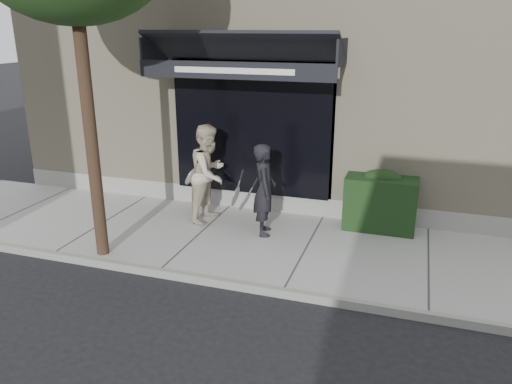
% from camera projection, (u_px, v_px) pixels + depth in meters
% --- Properties ---
extents(ground, '(80.00, 80.00, 0.00)m').
position_uv_depth(ground, '(307.00, 253.00, 8.64)').
color(ground, black).
rests_on(ground, ground).
extents(sidewalk, '(20.00, 3.00, 0.12)m').
position_uv_depth(sidewalk, '(307.00, 250.00, 8.62)').
color(sidewalk, '#9F9F9A').
rests_on(sidewalk, ground).
extents(curb, '(20.00, 0.10, 0.14)m').
position_uv_depth(curb, '(283.00, 293.00, 7.22)').
color(curb, gray).
rests_on(curb, ground).
extents(building_facade, '(14.30, 8.04, 5.64)m').
position_uv_depth(building_facade, '(354.00, 69.00, 12.25)').
color(building_facade, '#C5B796').
rests_on(building_facade, ground).
extents(hedge, '(1.30, 0.70, 1.14)m').
position_uv_depth(hedge, '(380.00, 201.00, 9.24)').
color(hedge, black).
rests_on(hedge, sidewalk).
extents(pedestrian_front, '(0.80, 0.88, 1.68)m').
position_uv_depth(pedestrian_front, '(264.00, 190.00, 8.90)').
color(pedestrian_front, black).
rests_on(pedestrian_front, sidewalk).
extents(pedestrian_back, '(0.84, 1.01, 1.89)m').
position_uv_depth(pedestrian_back, '(209.00, 173.00, 9.53)').
color(pedestrian_back, beige).
rests_on(pedestrian_back, sidewalk).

